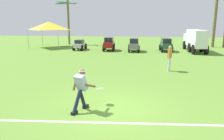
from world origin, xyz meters
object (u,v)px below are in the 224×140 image
Objects in this scene: box_truck at (195,39)px; event_tent at (49,26)px; parked_car_slot_d at (166,44)px; teammate_near_sideline at (170,56)px; frisbee_in_flight at (100,89)px; parked_car_slot_a at (80,45)px; parked_car_slot_c at (134,44)px; palm_tree_left_of_centre at (216,13)px; palm_tree_far_left at (68,17)px; parked_car_slot_b at (109,44)px; frisbee_thrower at (81,88)px.

box_truck is 16.52m from event_tent.
teammate_near_sideline is at bearing -94.23° from parked_car_slot_d.
frisbee_in_flight is at bearing -61.37° from event_tent.
event_tent is (-4.29, 1.97, 1.99)m from parked_car_slot_a.
parked_car_slot_c is 0.65× the size of event_tent.
box_truck is at bearing -5.48° from event_tent.
palm_tree_left_of_centre reaches higher than parked_car_slot_a.
palm_tree_far_left reaches higher than parked_car_slot_d.
palm_tree_far_left reaches higher than teammate_near_sideline.
frisbee_in_flight is 17.43m from box_truck.
teammate_near_sideline is at bearing -109.91° from box_truck.
parked_car_slot_b is (-5.23, 9.45, -0.20)m from teammate_near_sideline.
parked_car_slot_d is at bearing -141.26° from palm_tree_left_of_centre.
frisbee_in_flight is (0.49, 0.70, -0.23)m from frisbee_thrower.
frisbee_in_flight is 0.10× the size of event_tent.
parked_car_slot_a is 0.59× the size of event_tent.
parked_car_slot_d is 0.36× the size of palm_tree_left_of_centre.
frisbee_thrower is 0.65× the size of parked_car_slot_a.
teammate_near_sideline is (3.64, 6.78, 0.14)m from frisbee_thrower.
frisbee_in_flight is at bearing -112.85° from box_truck.
teammate_near_sideline reaches higher than parked_car_slot_b.
palm_tree_far_left is (-8.15, 22.49, 2.83)m from frisbee_thrower.
parked_car_slot_c is 1.01× the size of parked_car_slot_d.
parked_car_slot_a is 0.91× the size of parked_car_slot_b.
frisbee_in_flight is 0.16× the size of parked_car_slot_b.
teammate_near_sideline is 10.80m from parked_car_slot_b.
frisbee_thrower is 24.09m from palm_tree_far_left.
palm_tree_left_of_centre is at bearing -3.89° from palm_tree_far_left.
event_tent is (-9.14, 18.33, 1.75)m from frisbee_thrower.
parked_car_slot_a is 16.36m from palm_tree_left_of_centre.
parked_car_slot_d is 0.65× the size of event_tent.
teammate_near_sideline is 0.64× the size of parked_car_slot_c.
palm_tree_far_left reaches higher than parked_car_slot_b.
palm_tree_left_of_centre is (10.37, 21.23, 3.27)m from frisbee_thrower.
parked_car_slot_b is at bearing -43.66° from palm_tree_far_left.
box_truck is at bearing 7.95° from parked_car_slot_c.
parked_car_slot_b is 13.38m from palm_tree_left_of_centre.
teammate_near_sideline is at bearing -114.97° from palm_tree_left_of_centre.
event_tent reaches higher than teammate_near_sideline.
palm_tree_left_of_centre is 19.78m from event_tent.
palm_tree_left_of_centre reaches higher than event_tent.
parked_car_slot_a is 7.61m from palm_tree_far_left.
frisbee_thrower is 0.58× the size of parked_car_slot_d.
parked_car_slot_c is at bearing 105.84° from teammate_near_sideline.
box_truck is at bearing -20.42° from palm_tree_far_left.
parked_car_slot_a is 0.37× the size of box_truck.
parked_car_slot_d reaches higher than parked_car_slot_a.
parked_car_slot_a is 0.32× the size of palm_tree_left_of_centre.
palm_tree_left_of_centre is 1.82× the size of event_tent.
frisbee_in_flight is at bearing -115.70° from palm_tree_left_of_centre.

